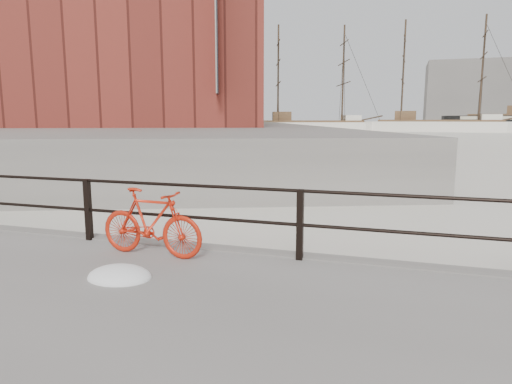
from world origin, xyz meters
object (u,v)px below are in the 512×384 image
Objects in this scene: schooner_mid at (438,132)px; workboat_far at (163,135)px; schooner_left at (310,131)px; workboat_near at (76,144)px; bicycle at (151,222)px.

schooner_mid is 2.66× the size of workboat_far.
schooner_left is 29.23m from workboat_far.
schooner_left is 47.44m from workboat_near.
bicycle is 78.98m from schooner_mid.
workboat_near is at bearing -121.12° from schooner_mid.
schooner_mid is (9.27, 78.43, -0.84)m from bicycle.
schooner_left is at bearing 50.63° from workboat_near.
schooner_mid is at bearing 16.46° from workboat_far.
workboat_near is 1.09× the size of workboat_far.
workboat_near is at bearing -105.29° from workboat_far.
schooner_mid is 1.10× the size of schooner_left.
schooner_left is (-12.01, 73.97, -0.84)m from bicycle.
schooner_mid is at bearing 86.41° from bicycle.
workboat_far reaches higher than bicycle.
schooner_mid is 46.72m from workboat_far.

